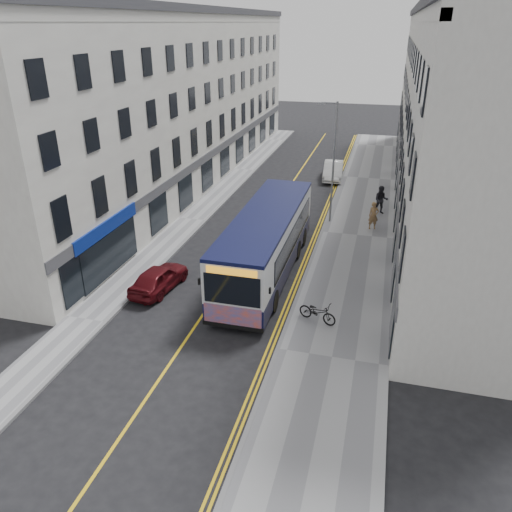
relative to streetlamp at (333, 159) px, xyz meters
The scene contains 17 objects.
ground 15.25m from the streetlamp, 106.58° to the right, with size 140.00×140.00×0.00m, color black.
pavement_east 5.20m from the streetlamp, 43.87° to the right, with size 4.50×64.00×0.12m, color gray.
pavement_west 10.33m from the streetlamp, 167.70° to the right, with size 2.00×64.00×0.12m, color gray.
kerb_east 4.76m from the streetlamp, 94.85° to the right, with size 0.18×64.00×0.13m, color slate.
kerb_west 9.45m from the streetlamp, 166.24° to the right, with size 0.18×64.00×0.13m, color slate.
road_centre_line 6.37m from the streetlamp, 154.37° to the right, with size 0.12×64.00×0.01m, color yellow.
road_dbl_yellow_inner 4.85m from the streetlamp, 107.21° to the right, with size 0.10×64.00×0.01m, color yellow.
road_dbl_yellow_outer 4.83m from the streetlamp, 101.85° to the right, with size 0.10×64.00×0.01m, color yellow.
terrace_east 10.35m from the streetlamp, 43.68° to the left, with size 6.00×46.00×13.00m, color silver.
terrace_west 15.06m from the streetlamp, 152.01° to the left, with size 6.00×46.00×13.00m, color silver.
streetlamp is the anchor object (origin of this frame).
city_bus 9.20m from the streetlamp, 105.12° to the right, with size 2.82×12.10×3.52m.
bicycle 13.32m from the streetlamp, 85.07° to the right, with size 0.64×1.83×0.96m, color black.
pedestrian_near 4.52m from the streetlamp, 12.75° to the right, with size 0.66×0.43×1.82m, color olive.
pedestrian_far 5.24m from the streetlamp, 35.91° to the left, with size 0.97×0.75×1.99m, color black.
car_white 11.23m from the streetlamp, 95.24° to the left, with size 1.58×4.54×1.50m, color silver.
car_maroon 14.14m from the streetlamp, 121.65° to the right, with size 1.56×3.87×1.32m, color #540E13.
Camera 1 is at (7.48, -18.00, 12.41)m, focal length 35.00 mm.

